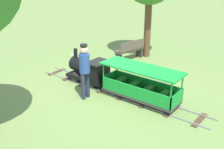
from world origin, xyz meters
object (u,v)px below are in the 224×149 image
(locomotive, at_px, (89,70))
(conductor_person, at_px, (85,67))
(park_bench, at_px, (130,50))
(passenger_car, at_px, (140,87))

(locomotive, height_order, conductor_person, conductor_person)
(locomotive, xyz_separation_m, park_bench, (2.76, 0.30, -0.07))
(locomotive, relative_size, conductor_person, 0.89)
(locomotive, distance_m, park_bench, 2.78)
(passenger_car, relative_size, park_bench, 1.73)
(locomotive, height_order, passenger_car, locomotive)
(passenger_car, bearing_deg, locomotive, 90.00)
(conductor_person, relative_size, park_bench, 1.20)
(locomotive, bearing_deg, park_bench, 6.17)
(passenger_car, xyz_separation_m, conductor_person, (-0.83, 1.34, 0.53))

